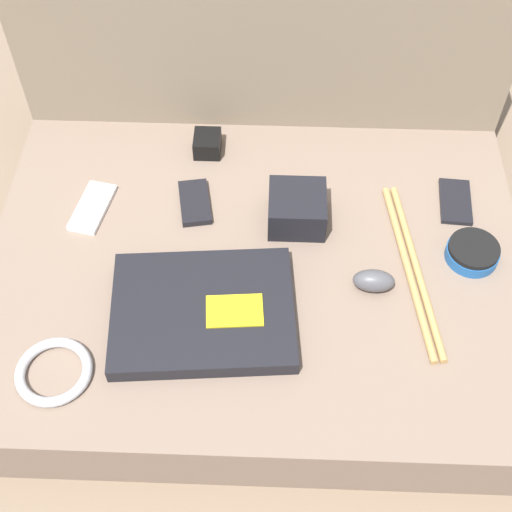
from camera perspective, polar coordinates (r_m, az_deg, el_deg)
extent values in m
plane|color=#7A6651|center=(1.32, 0.00, -3.69)|extent=(8.00, 8.00, 0.00)
cube|color=#7A6656|center=(1.27, 0.00, -2.19)|extent=(0.93, 0.69, 0.12)
cube|color=#7F705B|center=(1.45, 0.67, 16.79)|extent=(0.93, 0.20, 0.49)
cube|color=black|center=(1.15, -4.27, -4.45)|extent=(0.31, 0.25, 0.03)
cube|color=yellow|center=(1.13, -1.73, -4.40)|extent=(0.09, 0.07, 0.00)
ellipsoid|color=#4C4C51|center=(1.19, 9.40, -1.97)|extent=(0.07, 0.04, 0.04)
cylinder|color=#1E569E|center=(1.27, 16.90, 0.17)|extent=(0.09, 0.09, 0.02)
cylinder|color=black|center=(1.26, 17.06, 0.58)|extent=(0.09, 0.09, 0.01)
cube|color=black|center=(1.30, -4.92, 4.29)|extent=(0.07, 0.11, 0.01)
cube|color=silver|center=(1.32, -12.96, 3.81)|extent=(0.07, 0.12, 0.01)
cube|color=black|center=(1.35, 15.66, 4.22)|extent=(0.06, 0.11, 0.01)
cube|color=black|center=(1.26, 3.30, 3.79)|extent=(0.10, 0.10, 0.06)
cube|color=black|center=(1.39, -3.91, 8.96)|extent=(0.05, 0.06, 0.04)
torus|color=#B2B2B7|center=(1.14, -15.87, -8.88)|extent=(0.12, 0.12, 0.02)
cylinder|color=tan|center=(1.23, 12.06, -1.00)|extent=(0.06, 0.36, 0.01)
cylinder|color=tan|center=(1.23, 12.73, -0.94)|extent=(0.06, 0.36, 0.01)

